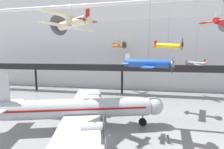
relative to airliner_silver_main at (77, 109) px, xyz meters
The scene contains 12 objects.
ground_plane 5.95m from the airliner_silver_main, 27.96° to the right, with size 260.00×260.00×0.00m, color gray.
hangar_back_wall 33.78m from the airliner_silver_main, 82.31° to the left, with size 140.00×3.00×23.85m.
mezzanine_walkway 24.41m from the airliner_silver_main, 79.53° to the left, with size 110.00×3.20×9.20m.
ceiling_truss_beam 18.23m from the airliner_silver_main, 46.32° to the left, with size 120.00×0.60×0.60m.
airliner_silver_main is the anchor object (origin of this frame).
suspended_plane_yellow_lowwing 21.39m from the airliner_silver_main, 35.48° to the left, with size 6.03×6.97×7.41m.
suspended_plane_cream_biplane 13.47m from the airliner_silver_main, 130.64° to the left, with size 8.07×9.12×4.98m.
suspended_plane_silver_racer 34.99m from the airliner_silver_main, 43.34° to the left, with size 5.56×6.77×11.74m.
suspended_plane_orange_highwing 29.68m from the airliner_silver_main, 83.64° to the left, with size 5.23×5.57×6.15m.
suspended_plane_red_highwing 25.92m from the airliner_silver_main, 11.81° to the left, with size 5.47×5.37×4.60m.
suspended_plane_blue_trainer 13.02m from the airliner_silver_main, ahead, with size 6.89×8.35×10.75m.
info_sign_pedestal 13.90m from the airliner_silver_main, ahead, with size 0.28×0.75×1.24m.
Camera 1 is at (5.14, -19.22, 11.61)m, focal length 24.00 mm.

